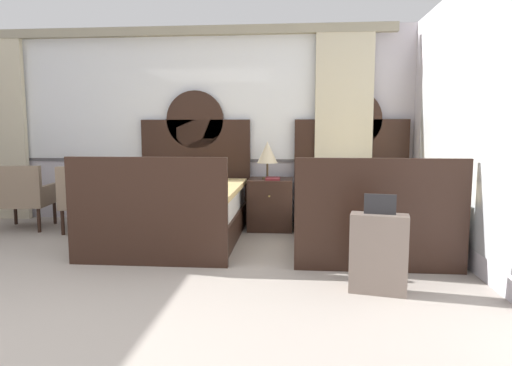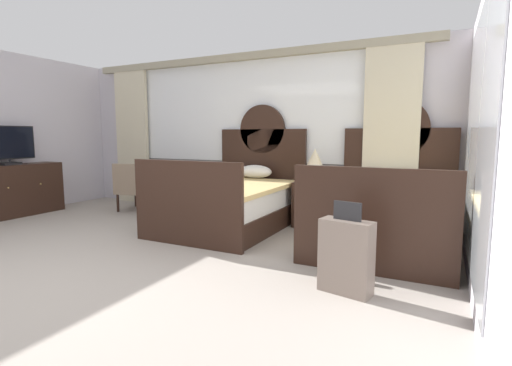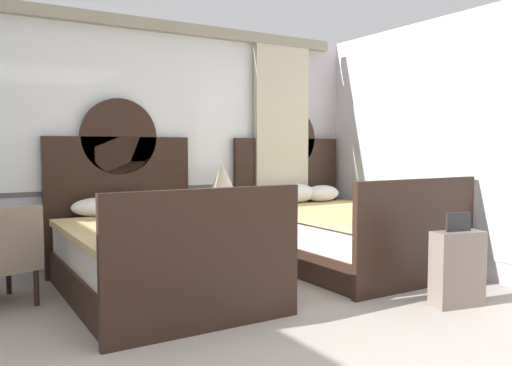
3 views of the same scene
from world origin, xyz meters
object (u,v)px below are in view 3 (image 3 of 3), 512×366
at_px(table_lamp_on_nightstand, 222,177).
at_px(book_on_nightstand, 236,207).
at_px(bed_near_window, 153,253).
at_px(bed_near_mirror, 338,232).
at_px(nightstand_between_beds, 228,237).
at_px(suitcase_on_floor, 457,268).

bearing_deg(table_lamp_on_nightstand, book_on_nightstand, -62.15).
height_order(bed_near_window, table_lamp_on_nightstand, bed_near_window).
distance_m(bed_near_mirror, book_on_nightstand, 1.18).
height_order(nightstand_between_beds, suitcase_on_floor, suitcase_on_floor).
height_order(book_on_nightstand, suitcase_on_floor, suitcase_on_floor).
xyz_separation_m(table_lamp_on_nightstand, book_on_nightstand, (0.08, -0.15, -0.32)).
bearing_deg(bed_near_window, table_lamp_on_nightstand, 31.86).
xyz_separation_m(table_lamp_on_nightstand, suitcase_on_floor, (1.01, -2.28, -0.67)).
bearing_deg(book_on_nightstand, nightstand_between_beds, 107.69).
bearing_deg(nightstand_between_beds, table_lamp_on_nightstand, 138.54).
bearing_deg(bed_near_window, nightstand_between_beds, 29.21).
height_order(bed_near_mirror, suitcase_on_floor, bed_near_mirror).
bearing_deg(bed_near_mirror, table_lamp_on_nightstand, 150.64).
relative_size(bed_near_window, table_lamp_on_nightstand, 4.50).
xyz_separation_m(bed_near_window, table_lamp_on_nightstand, (1.03, 0.64, 0.61)).
bearing_deg(bed_near_mirror, bed_near_window, -179.66).
height_order(nightstand_between_beds, table_lamp_on_nightstand, table_lamp_on_nightstand).
relative_size(bed_near_window, suitcase_on_floor, 2.77).
bearing_deg(book_on_nightstand, bed_near_mirror, -24.64).
relative_size(book_on_nightstand, suitcase_on_floor, 0.33).
bearing_deg(nightstand_between_beds, bed_near_window, -150.79).
bearing_deg(suitcase_on_floor, bed_near_mirror, 86.23).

